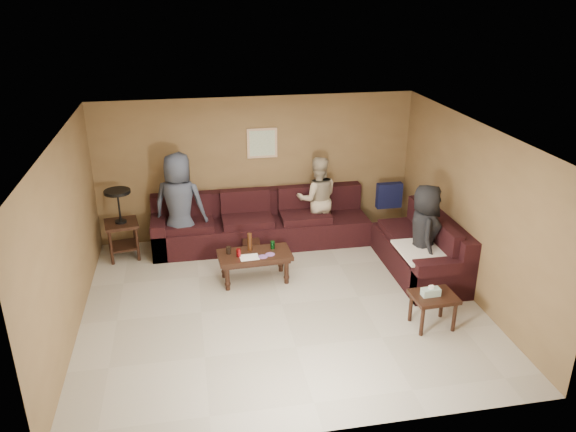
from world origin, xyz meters
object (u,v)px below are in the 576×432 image
object	(u,v)px
side_table_right	(433,299)
person_right	(424,234)
end_table_left	(121,223)
sectional_sofa	(314,236)
person_left	(180,206)
waste_bin	(251,250)
coffee_table	(254,257)
person_middle	(317,199)

from	to	relation	value
side_table_right	person_right	xyz separation A→B (m)	(0.36, 1.22, 0.37)
person_right	side_table_right	bearing A→B (deg)	177.75
end_table_left	sectional_sofa	bearing A→B (deg)	-8.04
person_right	person_left	bearing A→B (deg)	80.70
end_table_left	waste_bin	xyz separation A→B (m)	(2.07, -0.48, -0.45)
sectional_sofa	waste_bin	xyz separation A→B (m)	(-1.06, -0.04, -0.16)
end_table_left	person_right	distance (m)	4.83
waste_bin	coffee_table	bearing A→B (deg)	-92.99
sectional_sofa	waste_bin	bearing A→B (deg)	-177.90
end_table_left	side_table_right	distance (m)	5.07
end_table_left	person_middle	distance (m)	3.32
sectional_sofa	side_table_right	world-z (taller)	sectional_sofa
coffee_table	person_right	distance (m)	2.57
person_middle	person_left	bearing A→B (deg)	9.08
sectional_sofa	waste_bin	distance (m)	1.07
coffee_table	person_left	world-z (taller)	person_left
person_left	end_table_left	bearing A→B (deg)	11.71
waste_bin	person_right	bearing A→B (deg)	-24.85
end_table_left	person_left	distance (m)	1.00
side_table_right	person_left	world-z (taller)	person_left
person_middle	person_right	bearing A→B (deg)	128.95
coffee_table	side_table_right	xyz separation A→B (m)	(2.15, -1.66, 0.01)
sectional_sofa	side_table_right	size ratio (longest dim) A/B	7.57
end_table_left	person_left	world-z (taller)	person_left
waste_bin	sectional_sofa	bearing A→B (deg)	2.10
waste_bin	person_left	bearing A→B (deg)	160.13
coffee_table	person_left	bearing A→B (deg)	134.25
sectional_sofa	person_middle	bearing A→B (deg)	72.02
side_table_right	waste_bin	distance (m)	3.18
waste_bin	person_left	distance (m)	1.38
end_table_left	side_table_right	world-z (taller)	end_table_left
side_table_right	waste_bin	world-z (taller)	side_table_right
coffee_table	side_table_right	world-z (taller)	coffee_table
coffee_table	side_table_right	bearing A→B (deg)	-37.78
waste_bin	person_middle	world-z (taller)	person_middle
side_table_right	person_middle	xyz separation A→B (m)	(-0.87, 2.98, 0.35)
side_table_right	person_left	distance (m)	4.27
person_right	end_table_left	bearing A→B (deg)	84.36
end_table_left	waste_bin	world-z (taller)	end_table_left
side_table_right	person_left	bearing A→B (deg)	139.34
coffee_table	person_left	distance (m)	1.62
end_table_left	person_middle	xyz separation A→B (m)	(3.32, 0.13, 0.14)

